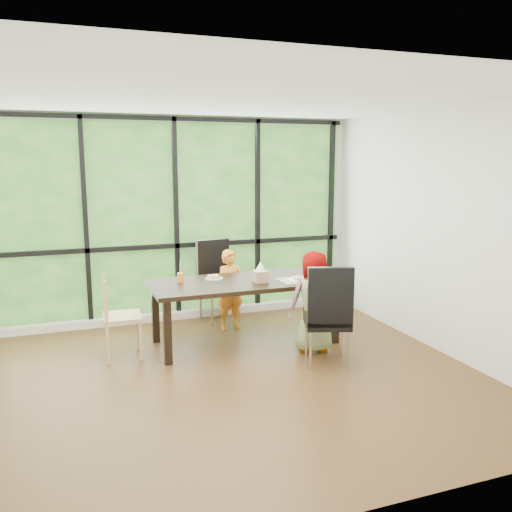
% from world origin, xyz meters
% --- Properties ---
extents(ground, '(5.00, 5.00, 0.00)m').
position_xyz_m(ground, '(0.00, 0.00, 0.00)').
color(ground, black).
rests_on(ground, ground).
extents(back_wall, '(5.00, 0.00, 5.00)m').
position_xyz_m(back_wall, '(0.00, 2.25, 1.35)').
color(back_wall, silver).
rests_on(back_wall, ground).
extents(foliage_backdrop, '(4.80, 0.02, 2.65)m').
position_xyz_m(foliage_backdrop, '(0.00, 2.23, 1.35)').
color(foliage_backdrop, '#1C4F1C').
rests_on(foliage_backdrop, back_wall).
extents(window_mullions, '(4.80, 0.06, 2.65)m').
position_xyz_m(window_mullions, '(0.00, 2.19, 1.35)').
color(window_mullions, black).
rests_on(window_mullions, back_wall).
extents(window_sill, '(4.80, 0.12, 0.10)m').
position_xyz_m(window_sill, '(0.00, 2.15, 0.05)').
color(window_sill, silver).
rests_on(window_sill, ground).
extents(dining_table, '(2.21, 1.03, 0.75)m').
position_xyz_m(dining_table, '(0.53, 0.93, 0.38)').
color(dining_table, black).
rests_on(dining_table, ground).
extents(chair_window_leather, '(0.52, 0.52, 1.08)m').
position_xyz_m(chair_window_leather, '(0.48, 1.86, 0.54)').
color(chair_window_leather, black).
rests_on(chair_window_leather, ground).
extents(chair_interior_leather, '(0.59, 0.59, 1.08)m').
position_xyz_m(chair_interior_leather, '(1.13, 0.01, 0.54)').
color(chair_interior_leather, black).
rests_on(chair_interior_leather, ground).
extents(chair_end_beech, '(0.42, 0.44, 0.90)m').
position_xyz_m(chair_end_beech, '(-0.87, 0.96, 0.45)').
color(chair_end_beech, tan).
rests_on(chair_end_beech, ground).
extents(child_toddler, '(0.39, 0.28, 1.02)m').
position_xyz_m(child_toddler, '(0.53, 1.50, 0.51)').
color(child_toddler, orange).
rests_on(child_toddler, ground).
extents(child_older, '(0.62, 0.46, 1.14)m').
position_xyz_m(child_older, '(1.17, 0.40, 0.57)').
color(child_older, slate).
rests_on(child_older, ground).
extents(placemat, '(0.47, 0.34, 0.01)m').
position_xyz_m(placemat, '(1.13, 0.72, 0.75)').
color(placemat, tan).
rests_on(placemat, dining_table).
extents(plate_far, '(0.21, 0.21, 0.01)m').
position_xyz_m(plate_far, '(0.21, 1.13, 0.76)').
color(plate_far, white).
rests_on(plate_far, dining_table).
extents(plate_near, '(0.24, 0.24, 0.02)m').
position_xyz_m(plate_near, '(1.10, 0.71, 0.76)').
color(plate_near, white).
rests_on(plate_near, dining_table).
extents(orange_cup, '(0.07, 0.07, 0.11)m').
position_xyz_m(orange_cup, '(-0.19, 1.10, 0.80)').
color(orange_cup, orange).
rests_on(orange_cup, dining_table).
extents(green_cup, '(0.08, 0.08, 0.13)m').
position_xyz_m(green_cup, '(1.39, 0.68, 0.81)').
color(green_cup, green).
rests_on(green_cup, dining_table).
extents(white_mug, '(0.07, 0.07, 0.08)m').
position_xyz_m(white_mug, '(1.55, 0.96, 0.79)').
color(white_mug, white).
rests_on(white_mug, dining_table).
extents(tissue_box, '(0.15, 0.15, 0.13)m').
position_xyz_m(tissue_box, '(0.67, 0.80, 0.82)').
color(tissue_box, tan).
rests_on(tissue_box, dining_table).
extents(crepe_rolls_far, '(0.15, 0.12, 0.04)m').
position_xyz_m(crepe_rolls_far, '(0.21, 1.13, 0.78)').
color(crepe_rolls_far, tan).
rests_on(crepe_rolls_far, plate_far).
extents(crepe_rolls_near, '(0.10, 0.12, 0.04)m').
position_xyz_m(crepe_rolls_near, '(1.10, 0.71, 0.78)').
color(crepe_rolls_near, tan).
rests_on(crepe_rolls_near, plate_near).
extents(straw_white, '(0.01, 0.04, 0.20)m').
position_xyz_m(straw_white, '(-0.19, 1.10, 0.90)').
color(straw_white, white).
rests_on(straw_white, orange_cup).
extents(straw_pink, '(0.01, 0.04, 0.20)m').
position_xyz_m(straw_pink, '(1.39, 0.68, 0.92)').
color(straw_pink, pink).
rests_on(straw_pink, green_cup).
extents(tissue, '(0.12, 0.12, 0.11)m').
position_xyz_m(tissue, '(0.67, 0.80, 0.94)').
color(tissue, white).
rests_on(tissue, tissue_box).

